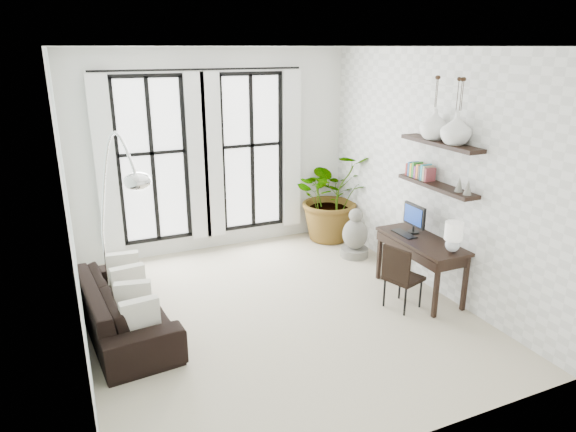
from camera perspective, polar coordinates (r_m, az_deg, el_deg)
floor at (r=6.61m, az=-1.23°, el=-10.65°), size 5.00×5.00×0.00m
ceiling at (r=5.78m, az=-1.46°, el=18.32°), size 5.00×5.00×0.00m
wall_left at (r=5.57m, az=-23.20°, el=0.12°), size 0.00×5.00×5.00m
wall_right at (r=7.14m, az=15.61°, el=4.70°), size 0.00×5.00×5.00m
wall_back at (r=8.30m, az=-8.06°, el=7.02°), size 4.50×0.00×4.50m
windows at (r=8.19m, az=-9.26°, el=6.53°), size 3.26×0.13×2.65m
wall_shelves at (r=6.84m, az=16.14°, el=5.16°), size 0.25×1.30×0.60m
sofa at (r=6.39m, az=-17.79°, el=-9.49°), size 1.03×2.20×0.62m
throw_pillows at (r=6.32m, az=-17.05°, el=-7.85°), size 0.40×1.52×0.40m
plant at (r=8.81m, az=4.93°, el=2.31°), size 1.46×1.28×1.56m
desk at (r=6.96m, az=14.83°, el=-3.09°), size 0.56×1.33×1.18m
desk_chair at (r=6.63m, az=12.36°, el=-6.28°), size 0.51×0.51×0.86m
arc_lamp at (r=6.26m, az=-18.54°, el=4.01°), size 0.73×0.99×2.30m
buddha at (r=8.21m, az=7.45°, el=-2.27°), size 0.44×0.44×0.80m
vase_a at (r=6.53m, az=18.18°, el=9.20°), size 0.37×0.37×0.38m
vase_b at (r=6.83m, az=15.95°, el=9.76°), size 0.37×0.37×0.38m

